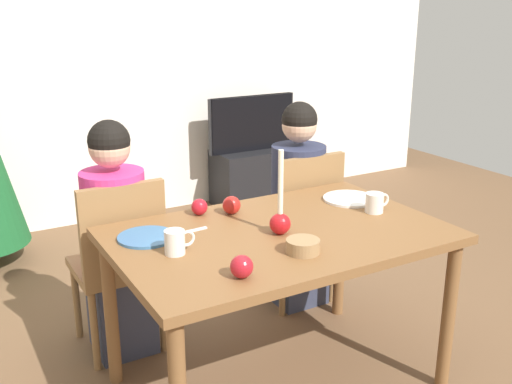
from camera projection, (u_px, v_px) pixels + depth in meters
ground_plane at (277, 383)px, 2.75m from camera, size 7.68×7.68×0.00m
back_wall at (98, 54)px, 4.51m from camera, size 6.40×0.10×2.60m
dining_table at (279, 249)px, 2.55m from camera, size 1.40×0.90×0.75m
chair_left at (120, 257)px, 2.86m from camera, size 0.40×0.40×0.90m
chair_right at (301, 220)px, 3.35m from camera, size 0.40×0.40×0.90m
person_left_child at (117, 244)px, 2.86m from camera, size 0.30×0.30×1.17m
person_right_child at (298, 208)px, 3.36m from camera, size 0.30×0.30×1.17m
tv_stand at (252, 177)px, 5.13m from camera, size 0.64×0.40×0.48m
tv at (252, 123)px, 4.99m from camera, size 0.79×0.05×0.46m
candle_centerpiece at (280, 218)px, 2.48m from camera, size 0.09×0.09×0.36m
plate_left at (147, 237)px, 2.45m from camera, size 0.24×0.24×0.01m
plate_right at (350, 199)px, 2.93m from camera, size 0.26×0.26×0.01m
mug_left at (176, 242)px, 2.29m from camera, size 0.12×0.08×0.10m
mug_right at (375, 203)px, 2.75m from camera, size 0.13×0.08×0.09m
fork_left at (188, 232)px, 2.51m from camera, size 0.18×0.03×0.01m
bowl_walnuts at (303, 246)px, 2.31m from camera, size 0.13×0.13×0.05m
apple_near_candle at (199, 207)px, 2.71m from camera, size 0.08×0.08×0.08m
apple_by_left_plate at (232, 205)px, 2.72m from camera, size 0.08×0.08×0.08m
apple_by_right_mug at (242, 267)px, 2.09m from camera, size 0.08×0.08×0.08m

